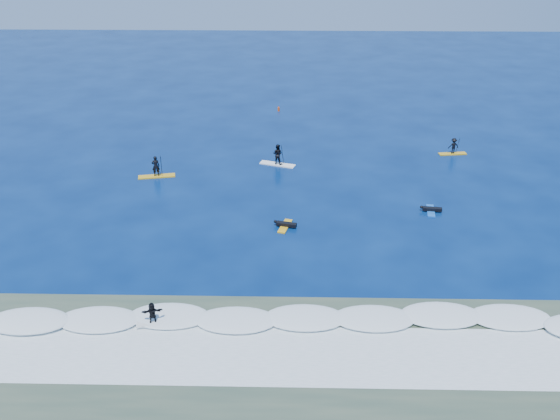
{
  "coord_description": "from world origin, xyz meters",
  "views": [
    {
      "loc": [
        0.18,
        -39.6,
        22.06
      ],
      "look_at": [
        -0.75,
        3.36,
        0.6
      ],
      "focal_mm": 40.0,
      "sensor_mm": 36.0,
      "label": 1
    }
  ],
  "objects_px": {
    "sup_paddler_center": "(278,156)",
    "sup_paddler_right": "(453,147)",
    "prone_paddler_near": "(285,225)",
    "marker_buoy": "(279,109)",
    "sup_paddler_left": "(156,169)",
    "prone_paddler_far": "(431,210)",
    "wave_surfer": "(152,314)"
  },
  "relations": [
    {
      "from": "marker_buoy",
      "to": "prone_paddler_near",
      "type": "bearing_deg",
      "value": -87.66
    },
    {
      "from": "prone_paddler_far",
      "to": "wave_surfer",
      "type": "height_order",
      "value": "wave_surfer"
    },
    {
      "from": "sup_paddler_left",
      "to": "sup_paddler_center",
      "type": "height_order",
      "value": "sup_paddler_center"
    },
    {
      "from": "sup_paddler_left",
      "to": "wave_surfer",
      "type": "distance_m",
      "value": 21.88
    },
    {
      "from": "sup_paddler_right",
      "to": "wave_surfer",
      "type": "relative_size",
      "value": 1.36
    },
    {
      "from": "prone_paddler_near",
      "to": "prone_paddler_far",
      "type": "bearing_deg",
      "value": -61.58
    },
    {
      "from": "prone_paddler_far",
      "to": "marker_buoy",
      "type": "distance_m",
      "value": 28.68
    },
    {
      "from": "wave_surfer",
      "to": "marker_buoy",
      "type": "xyz_separation_m",
      "value": [
        6.27,
        40.87,
        -0.52
      ]
    },
    {
      "from": "sup_paddler_right",
      "to": "prone_paddler_far",
      "type": "bearing_deg",
      "value": -117.43
    },
    {
      "from": "sup_paddler_center",
      "to": "sup_paddler_right",
      "type": "distance_m",
      "value": 17.12
    },
    {
      "from": "sup_paddler_left",
      "to": "prone_paddler_far",
      "type": "bearing_deg",
      "value": -26.84
    },
    {
      "from": "sup_paddler_center",
      "to": "prone_paddler_near",
      "type": "bearing_deg",
      "value": -66.75
    },
    {
      "from": "wave_surfer",
      "to": "marker_buoy",
      "type": "relative_size",
      "value": 3.13
    },
    {
      "from": "prone_paddler_near",
      "to": "marker_buoy",
      "type": "relative_size",
      "value": 3.57
    },
    {
      "from": "sup_paddler_center",
      "to": "sup_paddler_right",
      "type": "relative_size",
      "value": 1.25
    },
    {
      "from": "sup_paddler_right",
      "to": "wave_surfer",
      "type": "bearing_deg",
      "value": -137.86
    },
    {
      "from": "sup_paddler_center",
      "to": "prone_paddler_near",
      "type": "height_order",
      "value": "sup_paddler_center"
    },
    {
      "from": "sup_paddler_center",
      "to": "wave_surfer",
      "type": "relative_size",
      "value": 1.7
    },
    {
      "from": "sup_paddler_center",
      "to": "sup_paddler_right",
      "type": "bearing_deg",
      "value": 29.43
    },
    {
      "from": "marker_buoy",
      "to": "wave_surfer",
      "type": "bearing_deg",
      "value": -98.72
    },
    {
      "from": "sup_paddler_left",
      "to": "sup_paddler_right",
      "type": "relative_size",
      "value": 1.22
    },
    {
      "from": "prone_paddler_far",
      "to": "prone_paddler_near",
      "type": "bearing_deg",
      "value": 111.27
    },
    {
      "from": "sup_paddler_left",
      "to": "sup_paddler_center",
      "type": "xyz_separation_m",
      "value": [
        10.66,
        3.01,
        0.16
      ]
    },
    {
      "from": "prone_paddler_near",
      "to": "wave_surfer",
      "type": "height_order",
      "value": "wave_surfer"
    },
    {
      "from": "sup_paddler_left",
      "to": "marker_buoy",
      "type": "distance_m",
      "value": 21.99
    },
    {
      "from": "prone_paddler_near",
      "to": "wave_surfer",
      "type": "bearing_deg",
      "value": 163.44
    },
    {
      "from": "marker_buoy",
      "to": "sup_paddler_center",
      "type": "bearing_deg",
      "value": -89.0
    },
    {
      "from": "sup_paddler_right",
      "to": "prone_paddler_far",
      "type": "xyz_separation_m",
      "value": [
        -4.5,
        -12.45,
        -0.58
      ]
    },
    {
      "from": "prone_paddler_far",
      "to": "wave_surfer",
      "type": "distance_m",
      "value": 24.2
    },
    {
      "from": "prone_paddler_far",
      "to": "marker_buoy",
      "type": "xyz_separation_m",
      "value": [
        -12.62,
        25.75,
        0.13
      ]
    },
    {
      "from": "sup_paddler_center",
      "to": "wave_surfer",
      "type": "xyz_separation_m",
      "value": [
        -6.55,
        -24.5,
        -0.07
      ]
    },
    {
      "from": "sup_paddler_left",
      "to": "prone_paddler_far",
      "type": "relative_size",
      "value": 1.5
    }
  ]
}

